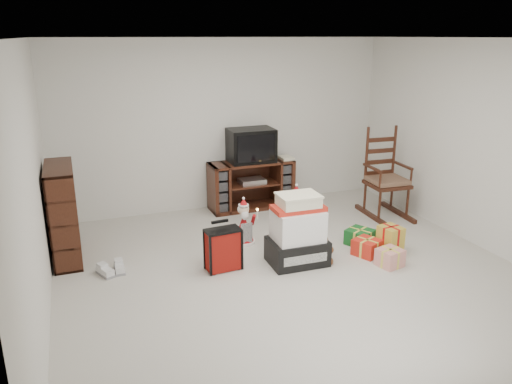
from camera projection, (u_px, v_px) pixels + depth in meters
room at (295, 164)px, 5.16m from camera, size 5.01×5.01×2.51m
tv_stand at (251, 185)px, 7.54m from camera, size 1.27×0.47×0.72m
bookshelf at (63, 215)px, 5.76m from camera, size 0.31×0.92×1.12m
rocking_chair at (384, 185)px, 7.22m from camera, size 0.58×0.91×1.33m
gift_pile at (298, 234)px, 5.69m from camera, size 0.66×0.49×0.81m
red_suitcase at (223, 249)px, 5.55m from camera, size 0.39×0.23×0.57m
stocking at (289, 245)px, 5.59m from camera, size 0.28×0.16×0.56m
teddy_bear at (319, 249)px, 5.76m from camera, size 0.26×0.23×0.38m
santa_figurine at (296, 214)px, 6.66m from camera, size 0.32×0.30×0.65m
mrs_claus_figurine at (244, 226)px, 6.28m from camera, size 0.29×0.28×0.60m
sneaker_pair at (112, 270)px, 5.52m from camera, size 0.32×0.27×0.09m
gift_cluster at (372, 244)px, 5.99m from camera, size 0.56×0.87×0.26m
crt_television at (251, 145)px, 7.38m from camera, size 0.68×0.50×0.49m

